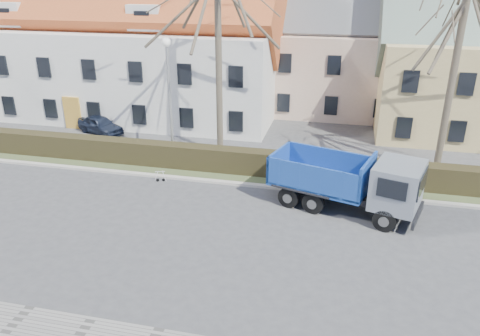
% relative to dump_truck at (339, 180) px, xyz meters
% --- Properties ---
extents(ground, '(120.00, 120.00, 0.00)m').
position_rel_dump_truck_xyz_m(ground, '(-4.96, -3.25, -1.38)').
color(ground, '#3E3E41').
extents(curb_far, '(80.00, 0.30, 0.12)m').
position_rel_dump_truck_xyz_m(curb_far, '(-4.96, 1.35, -1.32)').
color(curb_far, '#ABA59A').
rests_on(curb_far, ground).
extents(grass_strip, '(80.00, 3.00, 0.10)m').
position_rel_dump_truck_xyz_m(grass_strip, '(-4.96, 2.95, -1.33)').
color(grass_strip, '#3E4B2A').
rests_on(grass_strip, ground).
extents(hedge, '(60.00, 0.90, 1.30)m').
position_rel_dump_truck_xyz_m(hedge, '(-4.96, 2.75, -0.73)').
color(hedge, black).
rests_on(hedge, ground).
extents(building_white, '(26.80, 10.80, 9.50)m').
position_rel_dump_truck_xyz_m(building_white, '(-17.96, 12.75, 3.37)').
color(building_white, silver).
rests_on(building_white, ground).
extents(building_pink, '(10.80, 8.80, 8.00)m').
position_rel_dump_truck_xyz_m(building_pink, '(-0.96, 16.75, 2.62)').
color(building_pink, '#CFAA93').
rests_on(building_pink, ground).
extents(tree_1, '(9.20, 9.20, 12.65)m').
position_rel_dump_truck_xyz_m(tree_1, '(-6.96, 5.25, 4.95)').
color(tree_1, '#4E4436').
rests_on(tree_1, ground).
extents(tree_2, '(8.00, 8.00, 11.00)m').
position_rel_dump_truck_xyz_m(tree_2, '(5.04, 5.25, 4.12)').
color(tree_2, '#4E4436').
rests_on(tree_2, ground).
extents(dump_truck, '(7.34, 4.42, 2.76)m').
position_rel_dump_truck_xyz_m(dump_truck, '(0.00, 0.00, 0.00)').
color(dump_truck, navy).
rests_on(dump_truck, ground).
extents(streetlight, '(0.54, 0.54, 6.92)m').
position_rel_dump_truck_xyz_m(streetlight, '(-9.34, 3.75, 2.08)').
color(streetlight, '#A5A5A5').
rests_on(streetlight, ground).
extents(cart_frame, '(0.79, 0.61, 0.64)m').
position_rel_dump_truck_xyz_m(cart_frame, '(-9.15, 0.80, -1.06)').
color(cart_frame, silver).
rests_on(cart_frame, ground).
extents(parked_car_a, '(3.76, 2.73, 1.19)m').
position_rel_dump_truck_xyz_m(parked_car_a, '(-15.67, 7.13, -0.78)').
color(parked_car_a, black).
rests_on(parked_car_a, ground).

